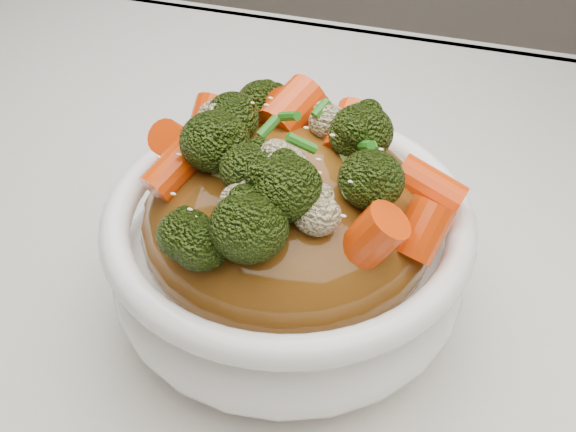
% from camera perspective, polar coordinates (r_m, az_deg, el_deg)
% --- Properties ---
extents(tablecloth, '(1.20, 0.80, 0.04)m').
position_cam_1_polar(tablecloth, '(0.54, 5.41, -5.75)').
color(tablecloth, silver).
rests_on(tablecloth, dining_table).
extents(bowl, '(0.30, 0.30, 0.09)m').
position_cam_1_polar(bowl, '(0.46, -0.00, -3.37)').
color(bowl, white).
rests_on(bowl, tablecloth).
extents(sauce_base, '(0.24, 0.24, 0.10)m').
position_cam_1_polar(sauce_base, '(0.44, -0.00, -0.33)').
color(sauce_base, brown).
rests_on(sauce_base, bowl).
extents(carrots, '(0.24, 0.24, 0.06)m').
position_cam_1_polar(carrots, '(0.40, -0.00, 7.16)').
color(carrots, '#E94107').
rests_on(carrots, sauce_base).
extents(broccoli, '(0.24, 0.24, 0.05)m').
position_cam_1_polar(broccoli, '(0.40, -0.00, 7.03)').
color(broccoli, black).
rests_on(broccoli, sauce_base).
extents(cauliflower, '(0.24, 0.24, 0.04)m').
position_cam_1_polar(cauliflower, '(0.40, -0.00, 6.77)').
color(cauliflower, '#CABB8A').
rests_on(cauliflower, sauce_base).
extents(scallions, '(0.18, 0.18, 0.02)m').
position_cam_1_polar(scallions, '(0.39, -0.00, 7.30)').
color(scallions, '#24711A').
rests_on(scallions, sauce_base).
extents(sesame_seeds, '(0.22, 0.22, 0.01)m').
position_cam_1_polar(sesame_seeds, '(0.39, -0.00, 7.30)').
color(sesame_seeds, beige).
rests_on(sesame_seeds, sauce_base).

